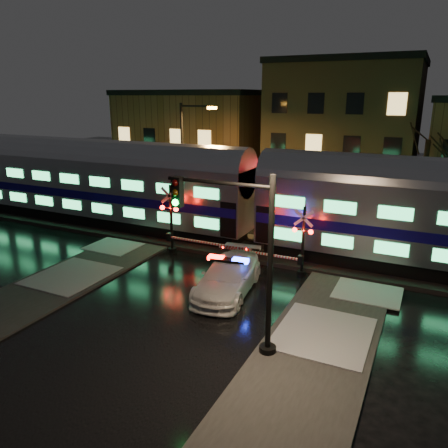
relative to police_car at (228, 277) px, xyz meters
The scene contains 12 objects.
ground 1.97m from the police_car, 144.57° to the left, with size 120.00×120.00×0.00m, color black.
ballast 6.26m from the police_car, 103.64° to the left, with size 90.00×4.20×0.24m, color black.
sidewalk_left 9.41m from the police_car, 148.11° to the right, with size 4.00×20.00×0.12m, color #2D2D2D.
sidewalk_right 7.10m from the police_car, 44.56° to the right, with size 4.00×20.00×0.12m, color #2D2D2D.
building_left 27.46m from the police_car, 122.12° to the left, with size 14.00×10.00×9.00m, color brown.
building_mid 24.06m from the police_car, 88.70° to the left, with size 12.00×11.00×11.50m, color brown.
train 6.65m from the police_car, 99.66° to the left, with size 51.00×3.12×5.92m.
police_car is the anchor object (origin of this frame).
crossing_signal_right 4.07m from the police_car, 56.40° to the left, with size 5.22×0.63×3.69m.
crossing_signal_left 6.02m from the police_car, 145.77° to the left, with size 5.82×0.66×4.12m.
traffic_light 5.50m from the police_car, 59.05° to the right, with size 4.26×0.74×6.58m.
streetlight 13.54m from the police_car, 128.92° to the left, with size 2.84×0.30×8.50m.
Camera 1 is at (9.55, -18.23, 9.00)m, focal length 35.00 mm.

